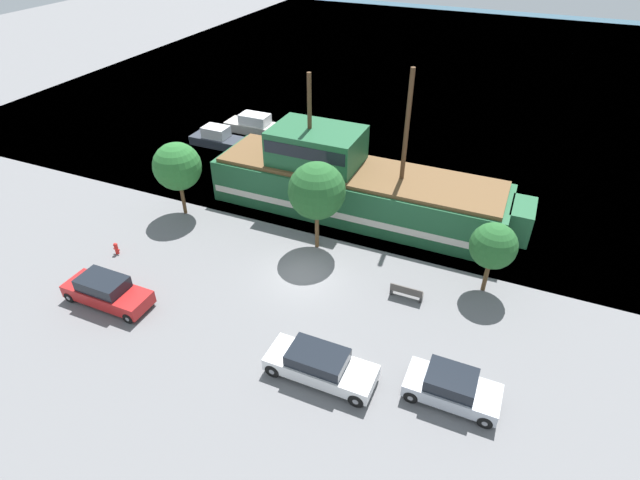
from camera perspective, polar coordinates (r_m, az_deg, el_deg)
ground_plane at (r=28.71m, az=-1.97°, el=-3.97°), size 160.00×160.00×0.00m
water_surface at (r=67.24m, az=15.07°, el=18.40°), size 80.00×80.00×0.00m
pirate_ship at (r=33.48m, az=3.78°, el=6.34°), size 20.84×5.12×10.08m
moored_boat_dockside at (r=46.50m, az=-7.00°, el=12.79°), size 6.50×2.01×1.66m
moored_boat_outer at (r=44.48m, az=-11.40°, el=11.28°), size 5.32×1.91×1.63m
parked_car_curb_front at (r=28.71m, az=-23.21°, el=-5.40°), size 4.84×1.80×1.59m
parked_car_curb_mid at (r=22.93m, az=-0.01°, el=-14.08°), size 5.00×1.91×1.48m
parked_car_curb_rear at (r=22.87m, az=14.82°, el=-15.97°), size 3.99×1.91×1.47m
fire_hydrant at (r=32.48m, az=-22.26°, el=-0.85°), size 0.42×0.25×0.76m
bench_promenade_east at (r=27.28m, az=9.84°, el=-5.85°), size 1.76×0.45×0.85m
tree_row_east at (r=33.71m, az=-16.00°, el=8.08°), size 3.12×3.12×5.08m
tree_row_mideast at (r=28.77m, az=-0.37°, el=5.64°), size 3.37×3.37×5.63m
tree_row_midwest at (r=27.40m, az=19.20°, el=-0.66°), size 2.47×2.47×4.20m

